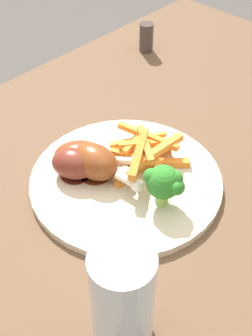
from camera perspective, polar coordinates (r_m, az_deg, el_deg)
dining_table at (r=0.81m, az=1.92°, el=-5.40°), size 1.12×0.71×0.75m
dinner_plate at (r=0.69m, az=0.00°, el=-1.58°), size 0.29×0.29×0.01m
broccoli_floret_front at (r=0.62m, az=4.91°, el=-1.87°), size 0.05×0.06×0.06m
carrot_fries_pile at (r=0.70m, az=2.35°, el=2.11°), size 0.14×0.13×0.05m
chicken_drumstick_near at (r=0.68m, az=-6.11°, el=0.45°), size 0.09×0.12×0.05m
chicken_drumstick_far at (r=0.67m, az=-3.75°, el=0.66°), size 0.06×0.13×0.05m
chicken_drumstick_extra at (r=0.69m, az=-5.30°, el=1.40°), size 0.11×0.13×0.04m
water_glass at (r=0.49m, az=-0.45°, el=-16.20°), size 0.07×0.07×0.14m
pepper_shaker at (r=1.02m, az=2.57°, el=16.08°), size 0.03×0.03×0.06m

